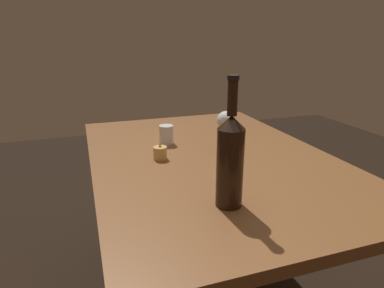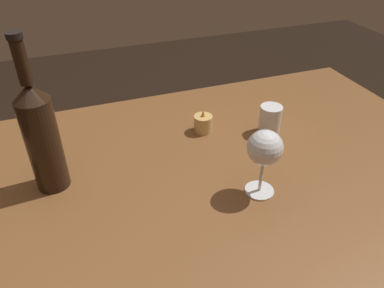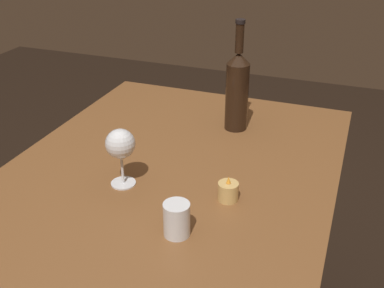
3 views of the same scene
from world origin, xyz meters
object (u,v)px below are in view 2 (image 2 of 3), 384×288
wine_glass_left (265,150)px  votive_candle (203,124)px  wine_bottle (41,135)px  water_tumbler (270,121)px

wine_glass_left → votive_candle: wine_glass_left is taller
votive_candle → wine_glass_left: bearing=-84.6°
wine_glass_left → votive_candle: 0.30m
wine_bottle → votive_candle: wine_bottle is taller
wine_glass_left → votive_candle: (-0.03, 0.28, -0.09)m
water_tumbler → votive_candle: water_tumbler is taller
water_tumbler → votive_candle: 0.18m
water_tumbler → votive_candle: bearing=158.2°
wine_glass_left → wine_bottle: (-0.43, 0.18, 0.02)m
wine_bottle → votive_candle: 0.43m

